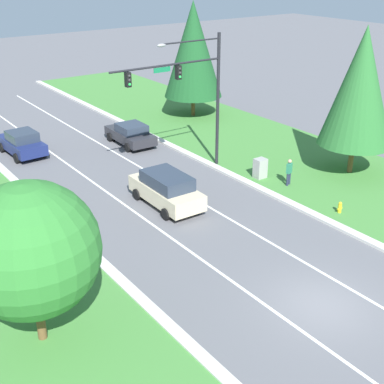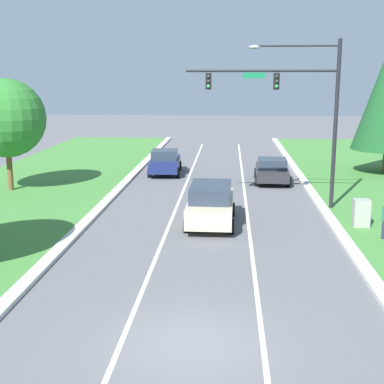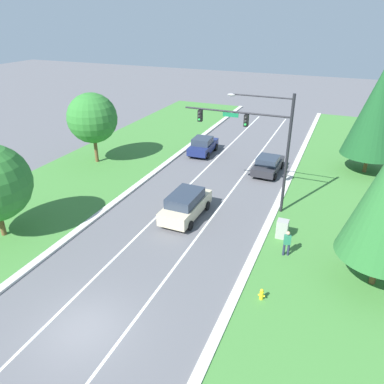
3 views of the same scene
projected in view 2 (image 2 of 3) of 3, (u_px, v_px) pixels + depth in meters
The scene contains 9 objects.
ground_plane at pixel (192, 344), 13.52m from camera, with size 160.00×160.00×0.00m, color #5B5B60.
lane_stripe_inner_left at pixel (122, 341), 13.64m from camera, with size 0.14×81.00×0.01m.
lane_stripe_inner_right at pixel (263, 346), 13.39m from camera, with size 0.14×81.00×0.01m.
traffic_signal_mast at pixel (294, 99), 26.18m from camera, with size 7.49×0.41×8.39m.
charcoal_sedan at pixel (272, 170), 33.91m from camera, with size 2.25×4.54×1.54m.
navy_sedan at pixel (165, 162), 36.72m from camera, with size 2.27×4.44×1.70m.
champagne_suv at pixel (211, 203), 24.29m from camera, with size 2.24×4.91×1.86m.
utility_cabinet at pixel (361, 214), 23.71m from camera, with size 0.70×0.60×1.30m.
oak_near_left_tree at pixel (6, 118), 30.56m from camera, with size 4.52×4.52×6.53m.
Camera 2 is at (0.87, -12.36, 6.64)m, focal length 50.00 mm.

